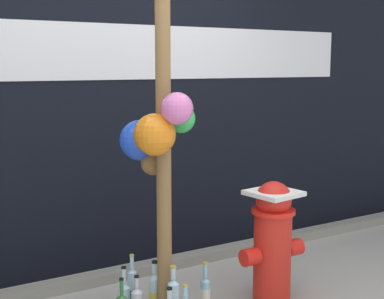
# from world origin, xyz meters

# --- Properties ---
(building_wall) EXTENTS (10.00, 0.21, 3.27)m
(building_wall) POSITION_xyz_m (-0.00, 1.65, 1.64)
(building_wall) COLOR black
(building_wall) RESTS_ON ground_plane
(curb_strip) EXTENTS (8.00, 0.12, 0.08)m
(curb_strip) POSITION_xyz_m (0.00, 1.28, 0.04)
(curb_strip) COLOR gray
(curb_strip) RESTS_ON ground_plane
(memorial_post) EXTENTS (0.46, 0.58, 2.56)m
(memorial_post) POSITION_xyz_m (-0.17, 0.55, 1.38)
(memorial_post) COLOR olive
(memorial_post) RESTS_ON ground_plane
(fire_hydrant) EXTENTS (0.49, 0.35, 0.83)m
(fire_hydrant) POSITION_xyz_m (0.63, 0.41, 0.43)
(fire_hydrant) COLOR red
(fire_hydrant) RESTS_ON ground_plane
(bottle_0) EXTENTS (0.07, 0.07, 0.32)m
(bottle_0) POSITION_xyz_m (0.16, 0.52, 0.12)
(bottle_0) COLOR #93CCE0
(bottle_0) RESTS_ON ground_plane
(bottle_1) EXTENTS (0.06, 0.06, 0.37)m
(bottle_1) POSITION_xyz_m (-0.05, 0.72, 0.15)
(bottle_1) COLOR silver
(bottle_1) RESTS_ON ground_plane
(bottle_6) EXTENTS (0.07, 0.07, 0.35)m
(bottle_6) POSITION_xyz_m (-0.37, 0.65, 0.13)
(bottle_6) COLOR #B2DBEA
(bottle_6) RESTS_ON ground_plane
(bottle_7) EXTENTS (0.06, 0.06, 0.39)m
(bottle_7) POSITION_xyz_m (-0.28, 0.73, 0.15)
(bottle_7) COLOR #B2DBEA
(bottle_7) RESTS_ON ground_plane
(bottle_9) EXTENTS (0.08, 0.08, 0.36)m
(bottle_9) POSITION_xyz_m (-0.17, 0.61, 0.15)
(bottle_9) COLOR #B2DBEA
(bottle_9) RESTS_ON ground_plane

